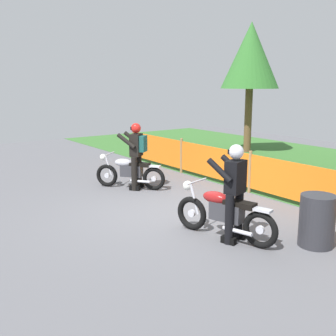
{
  "coord_description": "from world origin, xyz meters",
  "views": [
    {
      "loc": [
        6.78,
        -4.88,
        2.71
      ],
      "look_at": [
        -0.12,
        0.1,
        0.9
      ],
      "focal_mm": 43.73,
      "sensor_mm": 36.0,
      "label": 1
    }
  ],
  "objects": [
    {
      "name": "tree_leftmost",
      "position": [
        -4.19,
        6.84,
        3.62
      ],
      "size": [
        2.18,
        2.18,
        4.87
      ],
      "color": "brown",
      "rests_on": "ground"
    },
    {
      "name": "ground",
      "position": [
        0.0,
        0.0,
        -0.01
      ],
      "size": [
        24.0,
        24.0,
        0.02
      ],
      "primitive_type": "cube",
      "color": "#5B5B60"
    },
    {
      "name": "barrier_fence",
      "position": [
        -0.0,
        2.5,
        0.54
      ],
      "size": [
        11.12,
        0.08,
        1.05
      ],
      "color": "#997547",
      "rests_on": "ground"
    },
    {
      "name": "motorcycle_lead",
      "position": [
        -2.1,
        0.31,
        0.43
      ],
      "size": [
        1.56,
        1.23,
        0.9
      ],
      "rotation": [
        0.0,
        0.0,
        -2.49
      ],
      "color": "black",
      "rests_on": "ground"
    },
    {
      "name": "rider_lead",
      "position": [
        -1.94,
        0.43,
        0.95
      ],
      "size": [
        0.78,
        0.73,
        1.69
      ],
      "rotation": [
        0.0,
        0.0,
        -2.49
      ],
      "color": "black",
      "rests_on": "ground"
    },
    {
      "name": "motorcycle_trailing",
      "position": [
        1.83,
        -0.11,
        0.46
      ],
      "size": [
        1.97,
        0.77,
        0.95
      ],
      "rotation": [
        0.0,
        0.0,
        -2.87
      ],
      "color": "black",
      "rests_on": "ground"
    },
    {
      "name": "rider_trailing",
      "position": [
        2.02,
        -0.06,
        0.92
      ],
      "size": [
        0.66,
        0.65,
        1.69
      ],
      "rotation": [
        0.0,
        0.0,
        -2.87
      ],
      "color": "black",
      "rests_on": "ground"
    },
    {
      "name": "oil_drum",
      "position": [
        2.99,
        0.91,
        0.44
      ],
      "size": [
        0.58,
        0.58,
        0.88
      ],
      "primitive_type": "cylinder",
      "color": "#2D2D33",
      "rests_on": "ground"
    }
  ]
}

